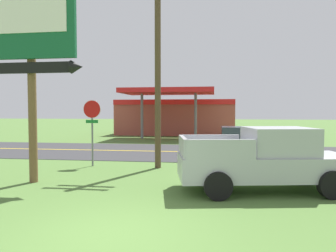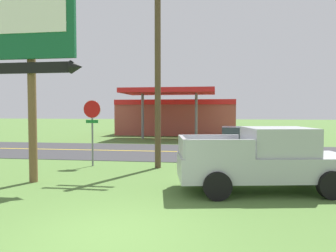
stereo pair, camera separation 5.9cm
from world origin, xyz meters
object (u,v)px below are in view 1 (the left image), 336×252
utility_pole (158,59)px  pickup_silver_parked_on_lawn (266,160)px  car_grey_near_lane (240,142)px  gas_station (176,116)px  stop_sign (92,121)px  motel_sign (30,40)px

utility_pole → pickup_silver_parked_on_lawn: bearing=-41.0°
utility_pole → car_grey_near_lane: utility_pole is taller
gas_station → car_grey_near_lane: gas_station is taller
stop_sign → pickup_silver_parked_on_lawn: size_ratio=0.54×
gas_station → pickup_silver_parked_on_lawn: (5.59, -23.59, -0.98)m
stop_sign → utility_pole: size_ratio=0.34×
motel_sign → stop_sign: (0.75, 3.51, -2.82)m
motel_sign → car_grey_near_lane: (7.47, 6.97, -4.01)m
motel_sign → gas_station: size_ratio=0.58×
motel_sign → stop_sign: motel_sign is taller
gas_station → car_grey_near_lane: bearing=-72.2°
stop_sign → motel_sign: bearing=-102.1°
utility_pole → stop_sign: bearing=179.6°
stop_sign → pickup_silver_parked_on_lawn: 7.86m
motel_sign → pickup_silver_parked_on_lawn: size_ratio=1.28×
motel_sign → pickup_silver_parked_on_lawn: motel_sign is taller
motel_sign → gas_station: bearing=84.9°
motel_sign → pickup_silver_parked_on_lawn: 8.64m
motel_sign → car_grey_near_lane: size_ratio=1.67×
motel_sign → stop_sign: size_ratio=2.37×
motel_sign → stop_sign: bearing=77.9°
car_grey_near_lane → motel_sign: bearing=-137.0°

